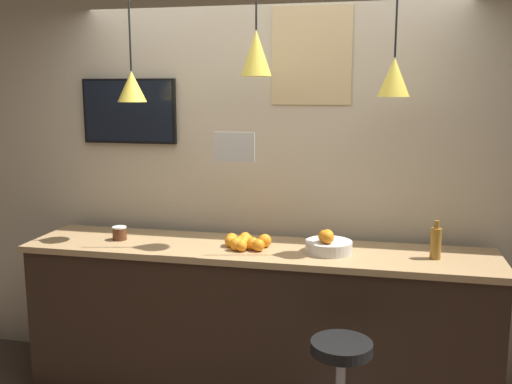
{
  "coord_description": "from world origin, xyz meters",
  "views": [
    {
      "loc": [
        0.74,
        -2.64,
        1.96
      ],
      "look_at": [
        0.0,
        0.7,
        1.34
      ],
      "focal_mm": 40.0,
      "sensor_mm": 36.0,
      "label": 1
    }
  ],
  "objects_px": {
    "mounted_tv": "(129,111)",
    "spread_jar": "(120,233)",
    "juice_bottle": "(436,243)",
    "fruit_bowl": "(328,245)"
  },
  "relations": [
    {
      "from": "juice_bottle",
      "to": "mounted_tv",
      "type": "bearing_deg",
      "value": 169.73
    },
    {
      "from": "juice_bottle",
      "to": "mounted_tv",
      "type": "xyz_separation_m",
      "value": [
        -2.05,
        0.37,
        0.72
      ]
    },
    {
      "from": "juice_bottle",
      "to": "spread_jar",
      "type": "relative_size",
      "value": 2.48
    },
    {
      "from": "fruit_bowl",
      "to": "spread_jar",
      "type": "height_order",
      "value": "fruit_bowl"
    },
    {
      "from": "fruit_bowl",
      "to": "mounted_tv",
      "type": "relative_size",
      "value": 0.42
    },
    {
      "from": "juice_bottle",
      "to": "spread_jar",
      "type": "xyz_separation_m",
      "value": [
        -1.97,
        0.0,
        -0.05
      ]
    },
    {
      "from": "mounted_tv",
      "to": "juice_bottle",
      "type": "bearing_deg",
      "value": -10.27
    },
    {
      "from": "fruit_bowl",
      "to": "spread_jar",
      "type": "distance_m",
      "value": 1.36
    },
    {
      "from": "spread_jar",
      "to": "mounted_tv",
      "type": "bearing_deg",
      "value": 100.92
    },
    {
      "from": "mounted_tv",
      "to": "spread_jar",
      "type": "bearing_deg",
      "value": -79.08
    }
  ]
}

